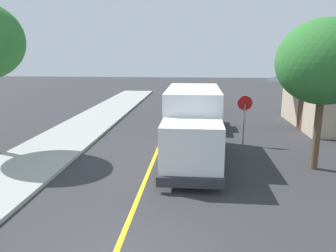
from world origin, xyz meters
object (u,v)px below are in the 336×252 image
object	(u,v)px
parked_car_near	(206,116)
parked_car_mid	(194,100)
stop_sign	(245,110)
street_tree_far_side	(324,62)
box_truck	(193,122)

from	to	relation	value
parked_car_near	parked_car_mid	distance (m)	7.27
stop_sign	street_tree_far_side	bearing A→B (deg)	-54.68
parked_car_mid	parked_car_near	bearing A→B (deg)	-83.29
parked_car_near	parked_car_mid	bearing A→B (deg)	96.71
parked_car_mid	street_tree_far_side	xyz separation A→B (m)	(5.23, -14.63, 3.65)
parked_car_mid	stop_sign	world-z (taller)	stop_sign
parked_car_near	box_truck	bearing A→B (deg)	-96.72
parked_car_near	stop_sign	xyz separation A→B (m)	(1.90, -3.91, 1.06)
parked_car_mid	street_tree_far_side	size ratio (longest dim) A/B	0.72
parked_car_near	stop_sign	world-z (taller)	stop_sign
box_truck	parked_car_mid	size ratio (longest dim) A/B	1.62
stop_sign	street_tree_far_side	xyz separation A→B (m)	(2.48, -3.50, 2.59)
box_truck	parked_car_mid	world-z (taller)	box_truck
parked_car_mid	box_truck	bearing A→B (deg)	-89.69
box_truck	stop_sign	size ratio (longest dim) A/B	2.71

